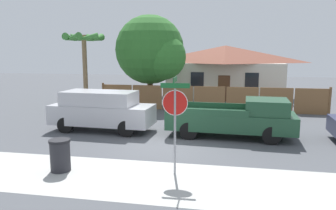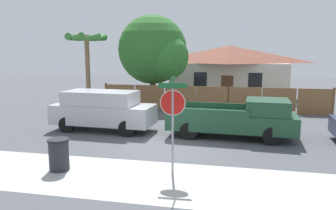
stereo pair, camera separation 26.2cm
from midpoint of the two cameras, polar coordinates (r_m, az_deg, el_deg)
ground_plane at (r=13.39m, az=-0.26°, el=-7.08°), size 80.00×80.00×0.00m
sidewalk_strip at (r=10.08m, az=-4.69°, el=-12.65°), size 36.00×3.20×0.01m
wooden_fence at (r=21.10m, az=7.98°, el=1.06°), size 14.49×0.12×1.69m
house at (r=28.19m, az=10.77°, el=5.94°), size 9.81×6.43×4.30m
oak_tree at (r=22.91m, az=-1.89°, el=9.34°), size 5.01×4.77×6.30m
palm_tree at (r=21.19m, az=-13.61°, el=10.14°), size 2.44×2.64×4.91m
red_suv at (r=15.98m, az=-10.82°, el=-0.76°), size 4.96×2.08×1.92m
orange_pickup at (r=14.78m, az=12.43°, el=-2.30°), size 5.64×2.29×1.75m
stop_sign at (r=9.86m, az=1.58°, el=-0.82°), size 0.88×0.79×3.02m
trash_bin at (r=11.09m, az=-17.83°, el=-8.21°), size 0.67×0.67×1.03m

